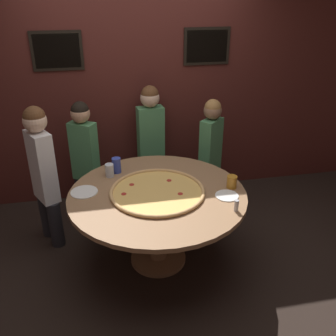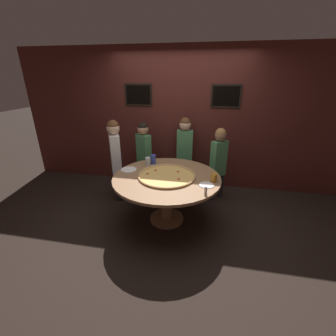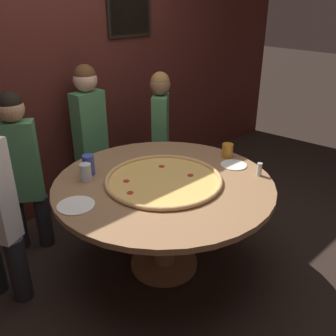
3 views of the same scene
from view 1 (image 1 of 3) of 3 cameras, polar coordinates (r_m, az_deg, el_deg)
The scene contains 14 objects.
ground_plane at distance 3.70m, azimuth -1.48°, elevation -13.72°, with size 24.00×24.00×0.00m, color black.
back_wall at distance 4.32m, azimuth -4.94°, elevation 11.93°, with size 6.40×0.08×2.60m.
dining_table at distance 3.34m, azimuth -1.60°, elevation -5.74°, with size 1.56×1.56×0.74m.
giant_pizza at distance 3.26m, azimuth -1.70°, elevation -3.55°, with size 0.83×0.83×0.03m.
drink_cup_by_shaker at distance 3.55m, azimuth -8.90°, elevation -0.35°, with size 0.08×0.08×0.13m, color silver.
drink_cup_centre_back at distance 3.61m, azimuth -7.85°, elevation 0.41°, with size 0.08×0.08×0.15m, color #384CB7.
drink_cup_beside_pizza at distance 3.37m, azimuth 9.70°, elevation -2.08°, with size 0.09×0.09×0.11m, color #BC7A23.
white_plate_far_back at distance 3.25m, azimuth 8.96°, elevation -4.18°, with size 0.20×0.20×0.01m, color white.
white_plate_right_side at distance 3.35m, azimuth -12.66°, elevation -3.57°, with size 0.24×0.24×0.01m, color white.
condiment_shaker at distance 3.04m, azimuth 10.37°, elevation -5.64°, with size 0.04×0.04×0.10m.
diner_side_right at distance 4.17m, azimuth 6.51°, elevation 2.97°, with size 0.32×0.30×1.29m.
diner_far_right at distance 4.26m, azimuth -2.64°, elevation 4.52°, with size 0.36×0.21×1.40m.
diner_centre_back at distance 4.08m, azimuth -12.59°, elevation 2.14°, with size 0.34×0.28×1.32m.
diner_side_left at distance 3.71m, azimuth -18.53°, elevation -0.20°, with size 0.28×0.37×1.42m.
Camera 1 is at (-0.46, -2.78, 2.39)m, focal length 40.00 mm.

